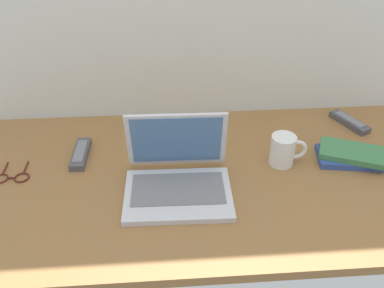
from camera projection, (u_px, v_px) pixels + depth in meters
desk at (207, 178)px, 1.29m from camera, size 1.60×0.76×0.03m
laptop at (178, 175)px, 1.21m from camera, size 0.31×0.27×0.22m
coffee_mug at (284, 150)px, 1.30m from camera, size 0.12×0.08×0.10m
remote_control_near at (349, 122)px, 1.52m from camera, size 0.11×0.16×0.02m
remote_control_far at (81, 154)px, 1.36m from camera, size 0.05×0.16×0.02m
eyeglasses at (11, 177)px, 1.27m from camera, size 0.11×0.10×0.01m
book_stack at (350, 155)px, 1.34m from camera, size 0.22×0.18×0.04m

